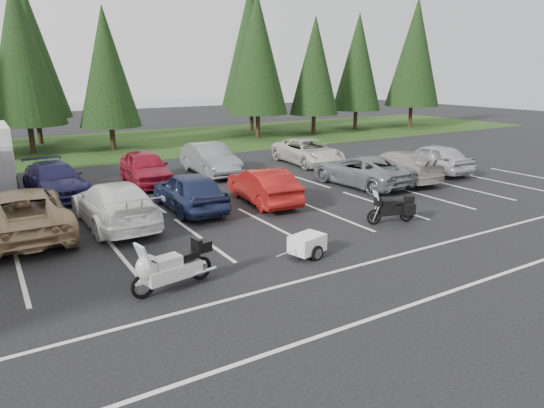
{
  "coord_description": "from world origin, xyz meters",
  "views": [
    {
      "loc": [
        -8.08,
        -13.19,
        5.35
      ],
      "look_at": [
        -0.37,
        -0.5,
        1.27
      ],
      "focal_mm": 32.0,
      "sensor_mm": 36.0,
      "label": 1
    }
  ],
  "objects": [
    {
      "name": "car_near_8",
      "position": [
        12.99,
        4.55,
        0.79
      ],
      "size": [
        2.26,
        4.76,
        1.57
      ],
      "primitive_type": "imported",
      "rotation": [
        0.0,
        0.0,
        3.05
      ],
      "color": "#B6B5BB",
      "rests_on": "ground"
    },
    {
      "name": "car_near_6",
      "position": [
        7.51,
        4.18,
        0.73
      ],
      "size": [
        2.8,
        5.43,
        1.46
      ],
      "primitive_type": "imported",
      "rotation": [
        0.0,
        0.0,
        3.21
      ],
      "color": "slate",
      "rests_on": "ground"
    },
    {
      "name": "car_far_2",
      "position": [
        -1.3,
        9.85,
        0.82
      ],
      "size": [
        2.29,
        4.93,
        1.63
      ],
      "primitive_type": "imported",
      "rotation": [
        0.0,
        0.0,
        -0.08
      ],
      "color": "maroon",
      "rests_on": "ground"
    },
    {
      "name": "conifer_9",
      "position": [
        29.0,
        21.3,
        7.07
      ],
      "size": [
        5.19,
        5.19,
        12.1
      ],
      "color": "#332316",
      "rests_on": "ground"
    },
    {
      "name": "conifer_4",
      "position": [
        -5.0,
        22.9,
        6.53
      ],
      "size": [
        4.8,
        4.8,
        11.17
      ],
      "color": "#332316",
      "rests_on": "ground"
    },
    {
      "name": "adventure_motorcycle",
      "position": [
        4.36,
        -1.04,
        0.63
      ],
      "size": [
        2.2,
        1.27,
        1.27
      ],
      "primitive_type": null,
      "rotation": [
        0.0,
        0.0,
        -0.28
      ],
      "color": "black",
      "rests_on": "ground"
    },
    {
      "name": "car_near_2",
      "position": [
        -7.16,
        4.32,
        0.82
      ],
      "size": [
        2.71,
        5.87,
        1.63
      ],
      "primitive_type": "imported",
      "rotation": [
        0.0,
        0.0,
        3.14
      ],
      "color": "#A0825C",
      "rests_on": "ground"
    },
    {
      "name": "car_far_3",
      "position": [
        2.39,
        10.41,
        0.82
      ],
      "size": [
        1.88,
        5.01,
        1.63
      ],
      "primitive_type": "imported",
      "rotation": [
        0.0,
        0.0,
        -0.03
      ],
      "color": "slate",
      "rests_on": "ground"
    },
    {
      "name": "conifer_6",
      "position": [
        12.0,
        22.1,
        6.71
      ],
      "size": [
        4.93,
        4.93,
        11.48
      ],
      "color": "#332316",
      "rests_on": "ground"
    },
    {
      "name": "touring_motorcycle",
      "position": [
        -4.33,
        -2.2,
        0.71
      ],
      "size": [
        2.65,
        1.24,
        1.41
      ],
      "primitive_type": null,
      "rotation": [
        0.0,
        0.0,
        0.18
      ],
      "color": "silver",
      "rests_on": "ground"
    },
    {
      "name": "car_far_4",
      "position": [
        8.57,
        10.07,
        0.74
      ],
      "size": [
        2.79,
        5.49,
        1.49
      ],
      "primitive_type": "imported",
      "rotation": [
        0.0,
        0.0,
        -0.06
      ],
      "color": "beige",
      "rests_on": "ground"
    },
    {
      "name": "grass_strip",
      "position": [
        0.0,
        24.0,
        0.01
      ],
      "size": [
        80.0,
        16.0,
        0.01
      ],
      "primitive_type": "cube",
      "color": "#243D13",
      "rests_on": "ground"
    },
    {
      "name": "car_far_1",
      "position": [
        -5.42,
        9.59,
        0.73
      ],
      "size": [
        2.53,
        5.21,
        1.46
      ],
      "primitive_type": "imported",
      "rotation": [
        0.0,
        0.0,
        0.1
      ],
      "color": "#1D1C46",
      "rests_on": "ground"
    },
    {
      "name": "ground",
      "position": [
        0.0,
        0.0,
        0.0
      ],
      "size": [
        120.0,
        120.0,
        0.0
      ],
      "primitive_type": "plane",
      "color": "black",
      "rests_on": "ground"
    },
    {
      "name": "conifer_5",
      "position": [
        0.0,
        21.6,
        5.63
      ],
      "size": [
        4.14,
        4.14,
        9.63
      ],
      "color": "#332316",
      "rests_on": "ground"
    },
    {
      "name": "conifer_back_b",
      "position": [
        -4.0,
        27.5,
        6.77
      ],
      "size": [
        4.97,
        4.97,
        11.58
      ],
      "color": "#332316",
      "rests_on": "ground"
    },
    {
      "name": "lake_water",
      "position": [
        4.0,
        55.0,
        0.0
      ],
      "size": [
        70.0,
        50.0,
        0.02
      ],
      "primitive_type": "cube",
      "color": "slate",
      "rests_on": "ground"
    },
    {
      "name": "conifer_7",
      "position": [
        17.5,
        21.8,
        5.81
      ],
      "size": [
        4.27,
        4.27,
        9.94
      ],
      "color": "#332316",
      "rests_on": "ground"
    },
    {
      "name": "stall_markings",
      "position": [
        0.0,
        2.0,
        0.0
      ],
      "size": [
        32.0,
        16.0,
        0.01
      ],
      "primitive_type": "cube",
      "color": "silver",
      "rests_on": "ground"
    },
    {
      "name": "car_near_3",
      "position": [
        -4.24,
        3.96,
        0.79
      ],
      "size": [
        2.32,
        5.46,
        1.57
      ],
      "primitive_type": "imported",
      "rotation": [
        0.0,
        0.0,
        3.16
      ],
      "color": "white",
      "rests_on": "ground"
    },
    {
      "name": "conifer_8",
      "position": [
        23.0,
        22.6,
        6.17
      ],
      "size": [
        4.53,
        4.53,
        10.56
      ],
      "color": "#332316",
      "rests_on": "ground"
    },
    {
      "name": "conifer_back_c",
      "position": [
        14.0,
        26.8,
        7.49
      ],
      "size": [
        5.5,
        5.5,
        12.81
      ],
      "color": "#332316",
      "rests_on": "ground"
    },
    {
      "name": "cargo_trailer",
      "position": [
        -0.16,
        -2.17,
        0.35
      ],
      "size": [
        1.66,
        1.19,
        0.69
      ],
      "primitive_type": null,
      "rotation": [
        0.0,
        0.0,
        0.25
      ],
      "color": "white",
      "rests_on": "ground"
    },
    {
      "name": "car_near_4",
      "position": [
        -1.22,
        4.42,
        0.78
      ],
      "size": [
        1.91,
        4.62,
        1.57
      ],
      "primitive_type": "imported",
      "rotation": [
        0.0,
        0.0,
        3.13
      ],
      "color": "#1C2548",
      "rests_on": "ground"
    },
    {
      "name": "car_near_5",
      "position": [
        1.84,
        3.85,
        0.74
      ],
      "size": [
        2.02,
        4.64,
        1.48
      ],
      "primitive_type": "imported",
      "rotation": [
        0.0,
        0.0,
        3.04
      ],
      "color": "#A01714",
      "rests_on": "ground"
    },
    {
      "name": "car_near_7",
      "position": [
        9.8,
        4.12,
        0.76
      ],
      "size": [
        2.55,
        5.38,
        1.52
      ],
      "primitive_type": "imported",
      "rotation": [
        0.0,
        0.0,
        3.06
      ],
      "color": "#9C988F",
      "rests_on": "ground"
    }
  ]
}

